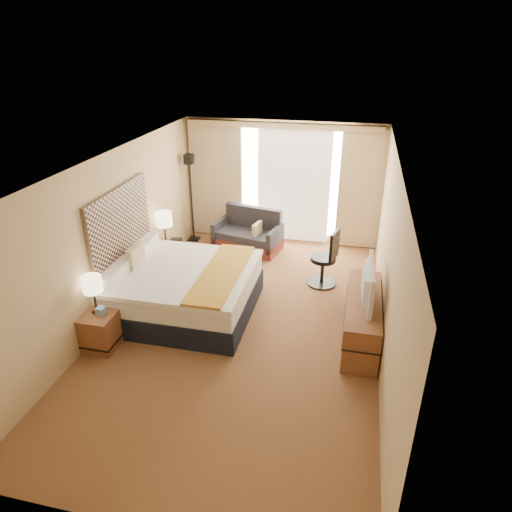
% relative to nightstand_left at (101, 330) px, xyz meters
% --- Properties ---
extents(floor, '(4.20, 7.00, 0.02)m').
position_rel_nightstand_left_xyz_m(floor, '(1.87, 1.05, -0.28)').
color(floor, '#572118').
rests_on(floor, ground).
extents(ceiling, '(4.20, 7.00, 0.02)m').
position_rel_nightstand_left_xyz_m(ceiling, '(1.87, 1.05, 2.33)').
color(ceiling, silver).
rests_on(ceiling, wall_back).
extents(wall_back, '(4.20, 0.02, 2.60)m').
position_rel_nightstand_left_xyz_m(wall_back, '(1.87, 4.55, 1.02)').
color(wall_back, tan).
rests_on(wall_back, ground).
extents(wall_front, '(4.20, 0.02, 2.60)m').
position_rel_nightstand_left_xyz_m(wall_front, '(1.87, -2.45, 1.02)').
color(wall_front, tan).
rests_on(wall_front, ground).
extents(wall_left, '(0.02, 7.00, 2.60)m').
position_rel_nightstand_left_xyz_m(wall_left, '(-0.23, 1.05, 1.02)').
color(wall_left, tan).
rests_on(wall_left, ground).
extents(wall_right, '(0.02, 7.00, 2.60)m').
position_rel_nightstand_left_xyz_m(wall_right, '(3.97, 1.05, 1.02)').
color(wall_right, tan).
rests_on(wall_right, ground).
extents(headboard, '(0.06, 1.85, 1.50)m').
position_rel_nightstand_left_xyz_m(headboard, '(-0.19, 1.25, 1.01)').
color(headboard, black).
rests_on(headboard, wall_left).
extents(nightstand_left, '(0.45, 0.52, 0.55)m').
position_rel_nightstand_left_xyz_m(nightstand_left, '(0.00, 0.00, 0.00)').
color(nightstand_left, brown).
rests_on(nightstand_left, floor).
extents(nightstand_right, '(0.45, 0.52, 0.55)m').
position_rel_nightstand_left_xyz_m(nightstand_right, '(0.00, 2.50, 0.00)').
color(nightstand_right, brown).
rests_on(nightstand_right, floor).
extents(media_dresser, '(0.50, 1.80, 0.70)m').
position_rel_nightstand_left_xyz_m(media_dresser, '(3.70, 1.05, 0.07)').
color(media_dresser, brown).
rests_on(media_dresser, floor).
extents(window, '(2.30, 0.02, 2.30)m').
position_rel_nightstand_left_xyz_m(window, '(2.12, 4.52, 1.04)').
color(window, silver).
rests_on(window, wall_back).
extents(curtains, '(4.12, 0.19, 2.56)m').
position_rel_nightstand_left_xyz_m(curtains, '(1.87, 4.44, 1.13)').
color(curtains, beige).
rests_on(curtains, floor).
extents(bed, '(2.26, 2.06, 1.10)m').
position_rel_nightstand_left_xyz_m(bed, '(0.81, 1.19, 0.13)').
color(bed, black).
rests_on(bed, floor).
extents(loveseat, '(1.51, 1.02, 0.86)m').
position_rel_nightstand_left_xyz_m(loveseat, '(1.28, 3.83, 0.01)').
color(loveseat, '#5C201A').
rests_on(loveseat, floor).
extents(floor_lamp, '(0.24, 0.24, 1.93)m').
position_rel_nightstand_left_xyz_m(floor_lamp, '(-0.03, 4.01, 1.09)').
color(floor_lamp, black).
rests_on(floor_lamp, floor).
extents(desk_chair, '(0.53, 0.53, 1.08)m').
position_rel_nightstand_left_xyz_m(desk_chair, '(3.03, 2.59, 0.21)').
color(desk_chair, black).
rests_on(desk_chair, floor).
extents(lamp_left, '(0.28, 0.28, 0.58)m').
position_rel_nightstand_left_xyz_m(lamp_left, '(-0.05, 0.05, 0.73)').
color(lamp_left, black).
rests_on(lamp_left, nightstand_left).
extents(lamp_right, '(0.31, 0.31, 0.65)m').
position_rel_nightstand_left_xyz_m(lamp_right, '(-0.02, 2.49, 0.78)').
color(lamp_right, black).
rests_on(lamp_right, nightstand_right).
extents(tissue_box, '(0.12, 0.12, 0.11)m').
position_rel_nightstand_left_xyz_m(tissue_box, '(0.03, 0.02, 0.33)').
color(tissue_box, '#7DA1C2').
rests_on(tissue_box, nightstand_left).
extents(telephone, '(0.21, 0.18, 0.08)m').
position_rel_nightstand_left_xyz_m(telephone, '(0.14, 2.62, 0.31)').
color(telephone, black).
rests_on(telephone, nightstand_right).
extents(television, '(0.16, 1.04, 0.59)m').
position_rel_nightstand_left_xyz_m(television, '(3.65, 0.98, 0.72)').
color(television, black).
rests_on(television, media_dresser).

